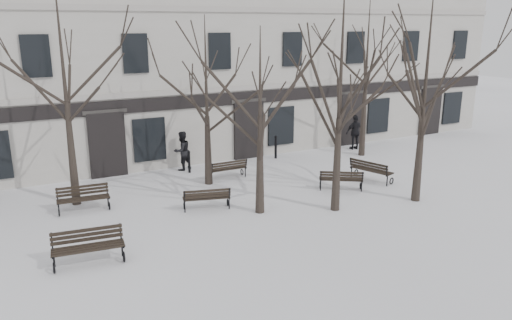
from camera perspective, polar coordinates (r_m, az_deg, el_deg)
ground at (r=17.37m, az=0.50°, el=-7.20°), size 100.00×100.00×0.00m
building at (r=28.18m, az=-12.15°, el=12.68°), size 40.40×10.20×11.40m
tree_1 at (r=17.26m, az=0.47°, el=6.89°), size 4.62×4.62×6.60m
tree_2 at (r=17.64m, az=9.70°, el=10.10°), size 5.72×5.72×8.18m
tree_3 at (r=19.44m, az=18.92°, el=9.56°), size 5.57×5.57×7.96m
tree_4 at (r=19.24m, az=-21.25°, el=10.42°), size 5.99×5.99×8.55m
tree_5 at (r=20.65m, az=-5.72°, el=8.93°), size 4.91×4.91×7.01m
tree_6 at (r=25.92m, az=12.56°, el=11.15°), size 5.52×5.52×7.88m
bench_0 at (r=15.17m, az=-18.64°, el=-9.28°), size 2.05×0.93×1.00m
bench_1 at (r=18.48m, az=-5.66°, el=-4.30°), size 1.81×1.04×0.87m
bench_2 at (r=20.80m, az=9.69°, el=-2.17°), size 1.80×1.46×0.89m
bench_3 at (r=19.35m, az=-19.14°, el=-4.09°), size 1.89×0.82×0.93m
bench_4 at (r=22.06m, az=-3.27°, el=-0.97°), size 1.73×0.64×0.87m
bench_5 at (r=22.24m, az=12.98°, el=-1.09°), size 1.23×1.98×0.95m
bollard_a at (r=23.11m, az=-7.65°, el=-0.12°), size 0.13×0.13×1.04m
bollard_b at (r=25.38m, az=2.27°, el=1.59°), size 0.15×0.15×1.19m
pedestrian_b at (r=23.77m, az=-8.36°, el=-1.10°), size 1.09×0.98×1.84m
pedestrian_c at (r=27.90m, az=11.18°, el=1.23°), size 1.16×0.59×1.89m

